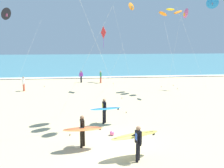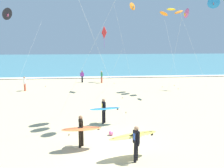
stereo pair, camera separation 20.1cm
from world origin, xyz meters
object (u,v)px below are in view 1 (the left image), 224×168
(bystander_purple_top, at_px, (81,76))
(bystander_green_top, at_px, (101,77))
(kite_delta_amber_extra, at_px, (131,7))
(bystander_white_top, at_px, (24,84))
(surfer_trailing, at_px, (105,109))
(kite_delta_cobalt_near, at_px, (212,3))
(surfer_third, at_px, (83,129))
(kite_delta_charcoal_distant, at_px, (6,14))
(surfer_lead, at_px, (136,138))
(kite_arc_golden_outer, at_px, (170,12))
(kite_diamond_scarlet_mid, at_px, (104,34))
(beach_ball, at_px, (112,133))
(kite_delta_rose_close, at_px, (185,14))

(bystander_purple_top, height_order, bystander_green_top, same)
(kite_delta_amber_extra, xyz_separation_m, bystander_white_top, (-12.85, -5.57, -9.00))
(surfer_trailing, bearing_deg, kite_delta_cobalt_near, 40.85)
(surfer_third, xyz_separation_m, bystander_purple_top, (-0.64, 19.66, -0.23))
(bystander_white_top, bearing_deg, kite_delta_charcoal_distant, -107.40)
(surfer_lead, height_order, kite_delta_amber_extra, kite_delta_amber_extra)
(surfer_third, bearing_deg, kite_delta_amber_extra, 73.38)
(kite_delta_cobalt_near, relative_size, bystander_green_top, 6.41)
(surfer_lead, relative_size, bystander_white_top, 1.55)
(kite_delta_charcoal_distant, bearing_deg, kite_arc_golden_outer, 1.07)
(kite_delta_charcoal_distant, xyz_separation_m, bystander_green_top, (9.30, 6.23, -7.15))
(bystander_green_top, height_order, bystander_white_top, same)
(surfer_lead, bearing_deg, bystander_purple_top, 98.46)
(surfer_trailing, height_order, bystander_green_top, surfer_trailing)
(kite_delta_cobalt_near, bearing_deg, bystander_white_top, 178.71)
(kite_delta_charcoal_distant, relative_size, bystander_green_top, 5.39)
(surfer_trailing, xyz_separation_m, kite_diamond_scarlet_mid, (0.66, 10.61, 5.08))
(surfer_trailing, distance_m, bystander_white_top, 13.96)
(kite_delta_cobalt_near, bearing_deg, beach_ball, -133.81)
(kite_delta_rose_close, distance_m, bystander_white_top, 18.16)
(surfer_trailing, distance_m, kite_delta_amber_extra, 19.63)
(beach_ball, bearing_deg, bystander_purple_top, 97.22)
(surfer_third, xyz_separation_m, beach_ball, (1.65, 1.54, -0.91))
(kite_delta_charcoal_distant, relative_size, kite_delta_amber_extra, 0.82)
(surfer_third, bearing_deg, kite_delta_rose_close, 48.53)
(kite_delta_charcoal_distant, height_order, bystander_purple_top, kite_delta_charcoal_distant)
(bystander_white_top, bearing_deg, kite_arc_golden_outer, -6.39)
(surfer_lead, height_order, surfer_third, same)
(kite_diamond_scarlet_mid, xyz_separation_m, bystander_white_top, (-8.79, 0.73, -5.31))
(kite_delta_cobalt_near, bearing_deg, surfer_third, -134.18)
(kite_delta_amber_extra, relative_size, bystander_green_top, 6.54)
(kite_delta_rose_close, relative_size, kite_arc_golden_outer, 0.97)
(surfer_trailing, relative_size, kite_arc_golden_outer, 0.24)
(bystander_purple_top, distance_m, beach_ball, 18.28)
(kite_delta_cobalt_near, distance_m, kite_arc_golden_outer, 5.41)
(bystander_green_top, xyz_separation_m, beach_ball, (-0.25, -17.47, -0.67))
(kite_delta_cobalt_near, relative_size, kite_delta_charcoal_distant, 1.19)
(kite_arc_golden_outer, bearing_deg, surfer_trailing, -127.82)
(surfer_trailing, height_order, kite_delta_charcoal_distant, kite_delta_charcoal_distant)
(surfer_lead, relative_size, kite_delta_amber_extra, 0.24)
(surfer_third, bearing_deg, bystander_white_top, 114.50)
(surfer_trailing, distance_m, beach_ball, 2.16)
(kite_delta_amber_extra, bearing_deg, beach_ball, -103.23)
(surfer_third, bearing_deg, bystander_purple_top, 91.87)
(bystander_white_top, bearing_deg, kite_diamond_scarlet_mid, -4.78)
(kite_delta_charcoal_distant, distance_m, kite_arc_golden_outer, 16.23)
(surfer_trailing, xyz_separation_m, bystander_white_top, (-8.13, 11.34, -0.23))
(kite_delta_charcoal_distant, distance_m, kite_delta_rose_close, 16.95)
(surfer_trailing, distance_m, bystander_purple_top, 16.31)
(kite_delta_rose_close, distance_m, beach_ball, 14.29)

